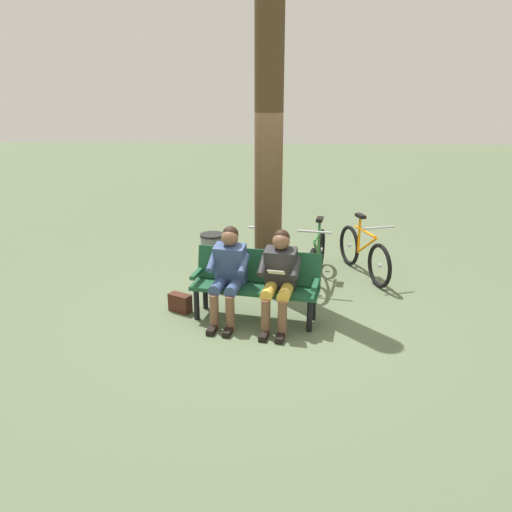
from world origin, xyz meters
The scene contains 10 objects.
ground_plane centered at (0.00, 0.00, 0.00)m, with size 40.00×40.00×0.00m, color #566647.
bench centered at (0.07, 0.10, 0.51)m, with size 1.66×0.77×0.87m.
person_reading centered at (-0.21, 0.32, 0.66)m, with size 0.54×0.81×1.20m.
person_companion centered at (0.42, 0.20, 0.66)m, with size 0.54×0.81×1.20m.
handbag centered at (1.09, -0.01, 0.12)m, with size 0.30×0.14×0.24m, color #3F1E14.
tree_trunk centered at (-0.05, -0.83, 2.07)m, with size 0.38×0.38×4.14m, color #4C3823.
litter_bin centered at (0.77, -1.02, 0.39)m, with size 0.35×0.35×0.77m.
bicycle_purple centered at (-1.52, -1.48, 0.36)m, with size 0.65×1.62×0.94m.
bicycle_black centered at (-0.78, -1.24, 0.36)m, with size 0.52×1.66×0.94m.
bicycle_silver centered at (-0.07, -1.40, 0.36)m, with size 0.50×1.66×0.94m.
Camera 1 is at (-0.19, 6.04, 2.85)m, focal length 35.53 mm.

